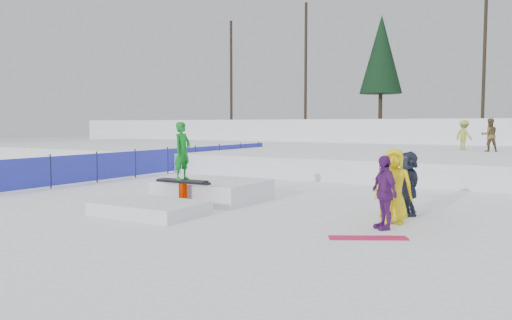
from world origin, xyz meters
The scene contains 11 objects.
ground centered at (0.00, 0.00, 0.00)m, with size 120.00×120.00×0.00m, color white.
snow_berm centered at (0.00, 30.00, 1.20)m, with size 60.00×14.00×2.40m, color white.
snow_midrise centered at (0.00, 16.00, 0.40)m, with size 50.00×18.00×0.80m, color white.
safety_fence centered at (-6.50, 6.60, 0.55)m, with size 0.05×16.00×1.10m.
walker_olive centered at (4.89, 15.65, 1.56)m, with size 0.74×0.57×1.52m, color brown.
walker_ygreen centered at (3.66, 16.66, 1.52)m, with size 0.94×0.54×1.45m, color #9DA836.
spectator_purple centered at (4.50, 0.14, 0.73)m, with size 0.85×0.35×1.45m, color #591E70.
spectator_yellow centered at (4.50, 0.84, 0.78)m, with size 0.76×0.50×1.56m, color yellow.
spectator_dark centered at (4.54, 1.89, 0.73)m, with size 1.35×0.43×1.45m, color #272E47.
loose_board_red centered at (4.50, -0.83, 0.01)m, with size 1.40×0.28×0.03m, color #C01242.
jib_rail_feature centered at (-0.54, 0.76, 0.30)m, with size 2.60×4.40×2.11m.
Camera 1 is at (7.24, -9.47, 2.06)m, focal length 35.00 mm.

